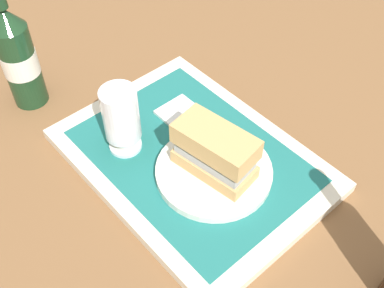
{
  "coord_description": "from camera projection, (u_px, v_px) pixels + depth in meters",
  "views": [
    {
      "loc": [
        -0.39,
        0.34,
        0.63
      ],
      "look_at": [
        0.0,
        0.0,
        0.05
      ],
      "focal_mm": 44.46,
      "sensor_mm": 36.0,
      "label": 1
    }
  ],
  "objects": [
    {
      "name": "ground_plane",
      "position": [
        192.0,
        163.0,
        0.82
      ],
      "size": [
        3.0,
        3.0,
        0.0
      ],
      "primitive_type": "plane",
      "color": "brown"
    },
    {
      "name": "tray",
      "position": [
        192.0,
        160.0,
        0.81
      ],
      "size": [
        0.44,
        0.32,
        0.02
      ],
      "primitive_type": "cube",
      "color": "beige",
      "rests_on": "ground_plane"
    },
    {
      "name": "placemat",
      "position": [
        192.0,
        156.0,
        0.8
      ],
      "size": [
        0.38,
        0.27,
        0.0
      ],
      "primitive_type": "cube",
      "color": "#1E6B66",
      "rests_on": "tray"
    },
    {
      "name": "plate",
      "position": [
        214.0,
        172.0,
        0.77
      ],
      "size": [
        0.19,
        0.19,
        0.01
      ],
      "primitive_type": "cylinder",
      "color": "silver",
      "rests_on": "placemat"
    },
    {
      "name": "sandwich",
      "position": [
        213.0,
        150.0,
        0.73
      ],
      "size": [
        0.14,
        0.08,
        0.08
      ],
      "rotation": [
        0.0,
        0.0,
        0.16
      ],
      "color": "tan",
      "rests_on": "plate"
    },
    {
      "name": "beer_glass",
      "position": [
        122.0,
        119.0,
        0.77
      ],
      "size": [
        0.06,
        0.06,
        0.12
      ],
      "color": "silver",
      "rests_on": "placemat"
    },
    {
      "name": "napkin_folded",
      "position": [
        184.0,
        116.0,
        0.86
      ],
      "size": [
        0.09,
        0.07,
        0.01
      ],
      "primitive_type": "cube",
      "color": "white",
      "rests_on": "placemat"
    },
    {
      "name": "beer_bottle",
      "position": [
        18.0,
        56.0,
        0.85
      ],
      "size": [
        0.07,
        0.07,
        0.27
      ],
      "color": "#19381E",
      "rests_on": "ground_plane"
    }
  ]
}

